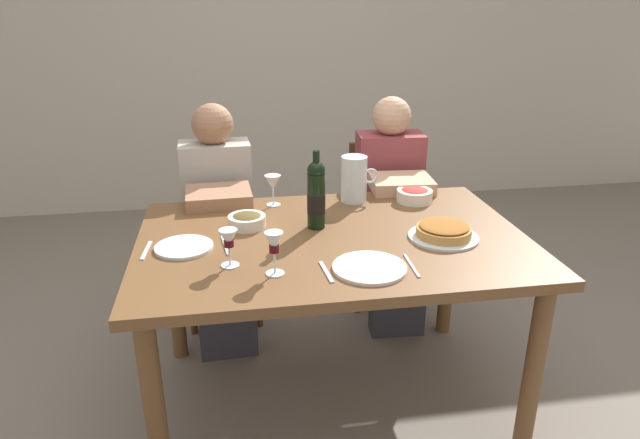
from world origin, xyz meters
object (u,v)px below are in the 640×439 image
chair_left (220,224)px  chair_right (382,211)px  dinner_plate_right_setting (184,247)px  diner_left (220,219)px  olive_bowl (247,220)px  salad_bowl (414,194)px  dinner_plate_left_setting (369,268)px  diner_right (392,206)px  dining_table (333,258)px  wine_glass_centre (274,245)px  water_pitcher (354,182)px  wine_bottle (316,195)px  baked_tart (444,231)px  wine_glass_left_diner (273,184)px  wine_glass_right_diner (229,241)px

chair_left → chair_right: same height
dinner_plate_right_setting → chair_left: size_ratio=0.25×
chair_right → diner_left: bearing=21.8°
olive_bowl → salad_bowl: bearing=13.5°
dinner_plate_left_setting → diner_right: 1.05m
chair_right → dinner_plate_left_setting: bearing=76.6°
dining_table → wine_glass_centre: wine_glass_centre is taller
salad_bowl → wine_glass_centre: bearing=-138.2°
water_pitcher → diner_right: 0.46m
dinner_plate_left_setting → wine_bottle: bearing=106.6°
baked_tart → dinner_plate_left_setting: (-0.35, -0.21, -0.02)m
olive_bowl → diner_left: size_ratio=0.13×
dining_table → chair_left: (-0.45, 0.86, -0.17)m
dinner_plate_right_setting → chair_left: chair_left is taller
olive_bowl → dinner_plate_right_setting: 0.30m
salad_bowl → chair_right: 0.65m
dining_table → chair_left: size_ratio=1.72×
dinner_plate_left_setting → salad_bowl: bearing=59.9°
olive_bowl → chair_left: chair_left is taller
dining_table → wine_bottle: (-0.05, 0.10, 0.23)m
wine_glass_left_diner → chair_left: 0.65m
dining_table → wine_glass_left_diner: size_ratio=10.79×
wine_glass_centre → dinner_plate_left_setting: bearing=-3.2°
wine_glass_right_diner → chair_right: bearing=52.3°
dining_table → water_pitcher: (0.17, 0.39, 0.18)m
dining_table → wine_glass_right_diner: wine_glass_right_diner is taller
dinner_plate_right_setting → chair_right: 1.41m
baked_tart → wine_glass_left_diner: 0.78m
olive_bowl → dinner_plate_left_setting: size_ratio=0.59×
chair_left → diner_right: size_ratio=0.75×
dining_table → wine_glass_left_diner: wine_glass_left_diner is taller
olive_bowl → diner_left: diner_left is taller
chair_right → chair_left: bearing=7.3°
salad_bowl → chair_left: (-0.89, 0.53, -0.30)m
diner_left → baked_tart: bearing=138.1°
wine_glass_centre → chair_left: size_ratio=0.17×
wine_glass_left_diner → chair_right: wine_glass_left_diner is taller
wine_bottle → chair_right: wine_bottle is taller
chair_left → diner_left: (0.01, -0.24, 0.12)m
chair_left → baked_tart: bearing=130.1°
olive_bowl → wine_glass_left_diner: size_ratio=1.10×
baked_tart → olive_bowl: baked_tart is taller
salad_bowl → chair_right: bearing=88.3°
dinner_plate_left_setting → diner_right: (0.37, 0.97, -0.15)m
dining_table → water_pitcher: bearing=66.5°
wine_glass_left_diner → diner_right: size_ratio=0.12×
olive_bowl → wine_bottle: bearing=-9.9°
olive_bowl → diner_right: 0.94m
wine_glass_centre → dinner_plate_right_setting: size_ratio=0.71×
salad_bowl → dinner_plate_left_setting: (-0.37, -0.63, -0.03)m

